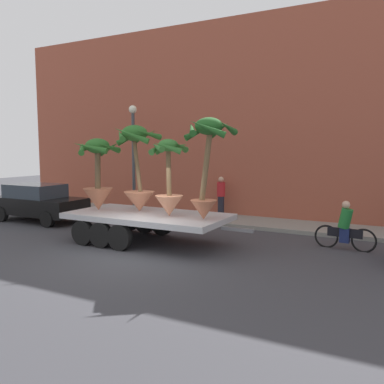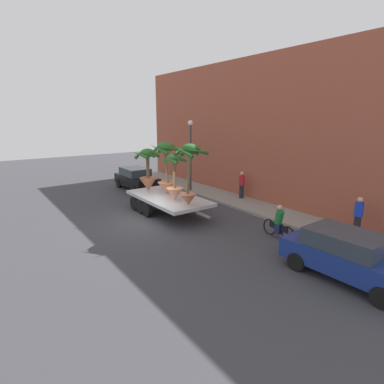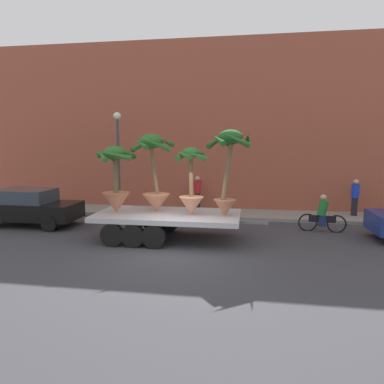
{
  "view_description": "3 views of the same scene",
  "coord_description": "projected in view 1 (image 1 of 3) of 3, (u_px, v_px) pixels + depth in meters",
  "views": [
    {
      "loc": [
        6.71,
        -9.36,
        3.12
      ],
      "look_at": [
        1.08,
        1.38,
        1.78
      ],
      "focal_mm": 37.47,
      "sensor_mm": 36.0,
      "label": 1
    },
    {
      "loc": [
        13.42,
        -6.98,
        5.21
      ],
      "look_at": [
        1.63,
        1.45,
        1.66
      ],
      "focal_mm": 28.85,
      "sensor_mm": 36.0,
      "label": 2
    },
    {
      "loc": [
        2.37,
        -11.08,
        3.57
      ],
      "look_at": [
        0.26,
        1.78,
        1.74
      ],
      "focal_mm": 33.27,
      "sensor_mm": 36.0,
      "label": 3
    }
  ],
  "objects": [
    {
      "name": "potted_palm_middle",
      "position": [
        169.0,
        182.0,
        12.45
      ],
      "size": [
        1.25,
        1.31,
        2.41
      ],
      "color": "tan",
      "rests_on": "flatbed_trailer"
    },
    {
      "name": "potted_palm_extra",
      "position": [
        137.0,
        170.0,
        13.42
      ],
      "size": [
        1.69,
        1.74,
        2.89
      ],
      "color": "#C17251",
      "rests_on": "flatbed_trailer"
    },
    {
      "name": "building_facade",
      "position": [
        237.0,
        120.0,
        18.07
      ],
      "size": [
        24.0,
        1.2,
        8.72
      ],
      "primitive_type": "cube",
      "color": "#9E4C38",
      "rests_on": "ground"
    },
    {
      "name": "potted_palm_rear",
      "position": [
        207.0,
        161.0,
        11.78
      ],
      "size": [
        1.6,
        1.64,
        3.02
      ],
      "color": "#B26647",
      "rests_on": "flatbed_trailer"
    },
    {
      "name": "pedestrian_near_gate",
      "position": [
        221.0,
        195.0,
        17.56
      ],
      "size": [
        0.36,
        0.36,
        1.71
      ],
      "color": "black",
      "rests_on": "sidewalk"
    },
    {
      "name": "trailing_car",
      "position": [
        38.0,
        202.0,
        17.05
      ],
      "size": [
        4.15,
        1.86,
        1.58
      ],
      "color": "black",
      "rests_on": "ground"
    },
    {
      "name": "ground_plane",
      "position": [
        137.0,
        255.0,
        11.68
      ],
      "size": [
        60.0,
        60.0,
        0.0
      ],
      "primitive_type": "plane",
      "color": "#38383D"
    },
    {
      "name": "sidewalk",
      "position": [
        221.0,
        220.0,
        17.04
      ],
      "size": [
        24.0,
        2.2,
        0.15
      ],
      "primitive_type": "cube",
      "color": "gray",
      "rests_on": "ground"
    },
    {
      "name": "cyclist",
      "position": [
        345.0,
        228.0,
        12.27
      ],
      "size": [
        1.84,
        0.38,
        1.54
      ],
      "color": "black",
      "rests_on": "ground"
    },
    {
      "name": "flatbed_trailer",
      "position": [
        142.0,
        219.0,
        13.23
      ],
      "size": [
        6.27,
        2.65,
        0.98
      ],
      "color": "#B7BABF",
      "rests_on": "ground"
    },
    {
      "name": "street_lamp",
      "position": [
        133.0,
        145.0,
        17.8
      ],
      "size": [
        0.36,
        0.36,
        4.83
      ],
      "color": "#383D42",
      "rests_on": "sidewalk"
    },
    {
      "name": "potted_palm_front",
      "position": [
        98.0,
        177.0,
        13.67
      ],
      "size": [
        1.56,
        1.57,
        2.46
      ],
      "color": "#B26647",
      "rests_on": "flatbed_trailer"
    }
  ]
}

